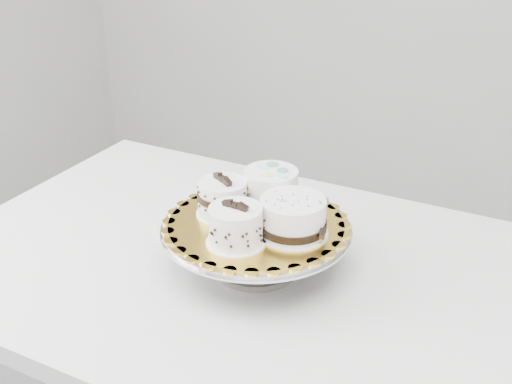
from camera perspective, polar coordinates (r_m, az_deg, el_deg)
The scene contains 7 objects.
table at distance 1.27m, azimuth -1.07°, elevation -9.17°, with size 1.19×0.81×0.75m.
cake_stand at distance 1.17m, azimuth 0.01°, elevation -4.19°, with size 0.35×0.35×0.09m.
cake_board at distance 1.16m, azimuth 0.01°, elevation -2.83°, with size 0.32×0.32×0.00m, color yellow.
cake_swirl at distance 1.08m, azimuth -1.82°, elevation -3.08°, with size 0.10×0.10×0.08m.
cake_banded at distance 1.17m, azimuth -2.95°, elevation -0.62°, with size 0.12×0.12×0.08m.
cake_dots at distance 1.19m, azimuth 1.33°, elevation 0.31°, with size 0.12×0.12×0.08m.
cake_ribbon at distance 1.11m, azimuth 3.33°, elevation -2.30°, with size 0.14×0.14×0.07m.
Camera 1 is at (0.57, -0.86, 1.41)m, focal length 45.00 mm.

